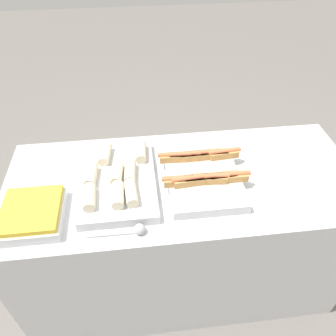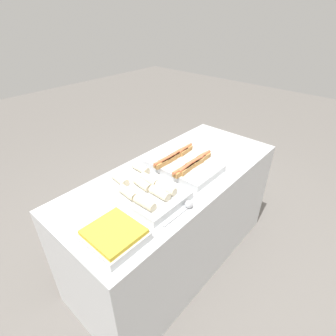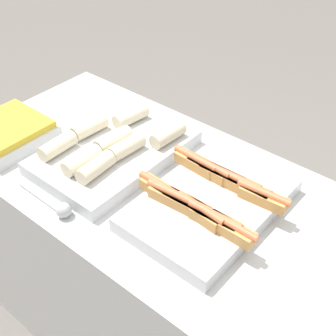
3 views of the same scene
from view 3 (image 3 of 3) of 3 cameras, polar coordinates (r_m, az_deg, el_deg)
name	(u,v)px [view 3 (image 3 of 3)]	position (r m, az deg, el deg)	size (l,w,h in m)	color
counter	(184,285)	(1.80, 1.97, -14.06)	(1.76, 0.75, 0.89)	silver
tray_hotdogs	(211,201)	(1.41, 5.21, -4.00)	(0.42, 0.51, 0.10)	silver
tray_wraps	(113,150)	(1.62, -6.70, 2.23)	(0.35, 0.54, 0.10)	silver
tray_side_front	(8,133)	(1.79, -18.95, 4.06)	(0.26, 0.28, 0.07)	silver
serving_spoon_near	(60,208)	(1.45, -13.06, -4.80)	(0.25, 0.05, 0.05)	#B2B5BA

